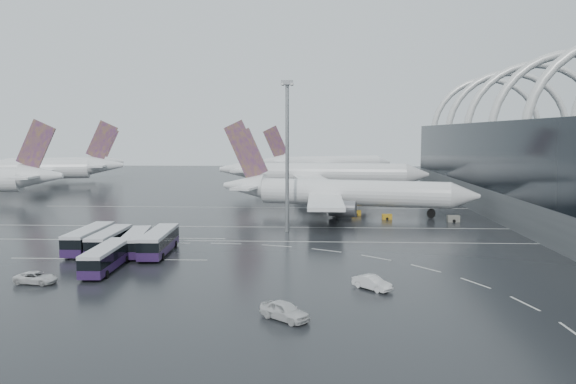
{
  "coord_description": "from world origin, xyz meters",
  "views": [
    {
      "loc": [
        4.83,
        -92.16,
        17.64
      ],
      "look_at": [
        0.14,
        8.93,
        7.0
      ],
      "focal_mm": 35.0,
      "sensor_mm": 36.0,
      "label": 1
    }
  ],
  "objects_px": {
    "jet_remote_far": "(61,166)",
    "van_curve_c": "(372,283)",
    "airliner_main": "(341,193)",
    "gse_cart_belly_e": "(356,213)",
    "bus_row_near_d": "(159,241)",
    "bus_row_far_c": "(106,257)",
    "bus_row_near_b": "(110,240)",
    "airliner_gate_c": "(325,164)",
    "airliner_gate_b": "(319,174)",
    "gse_cart_belly_a": "(387,217)",
    "van_curve_b": "(285,311)",
    "floodlight_mast": "(287,138)",
    "gse_cart_belly_d": "(453,219)",
    "bus_row_near_a": "(89,238)",
    "jet_remote_mid": "(49,169)",
    "bus_row_near_c": "(136,242)",
    "van_curve_a": "(36,278)"
  },
  "relations": [
    {
      "from": "airliner_main",
      "to": "airliner_gate_c",
      "type": "xyz_separation_m",
      "value": [
        -1.11,
        108.12,
        0.45
      ]
    },
    {
      "from": "van_curve_a",
      "to": "floodlight_mast",
      "type": "height_order",
      "value": "floodlight_mast"
    },
    {
      "from": "bus_row_near_b",
      "to": "bus_row_near_d",
      "type": "distance_m",
      "value": 7.76
    },
    {
      "from": "jet_remote_far",
      "to": "bus_row_near_d",
      "type": "distance_m",
      "value": 147.47
    },
    {
      "from": "van_curve_a",
      "to": "bus_row_near_d",
      "type": "bearing_deg",
      "value": -22.93
    },
    {
      "from": "jet_remote_far",
      "to": "van_curve_c",
      "type": "bearing_deg",
      "value": 100.44
    },
    {
      "from": "jet_remote_mid",
      "to": "floodlight_mast",
      "type": "bearing_deg",
      "value": 123.06
    },
    {
      "from": "van_curve_a",
      "to": "bus_row_far_c",
      "type": "bearing_deg",
      "value": -33.41
    },
    {
      "from": "bus_row_near_c",
      "to": "airliner_main",
      "type": "bearing_deg",
      "value": -46.19
    },
    {
      "from": "bus_row_near_a",
      "to": "bus_row_near_c",
      "type": "distance_m",
      "value": 7.62
    },
    {
      "from": "airliner_main",
      "to": "bus_row_near_b",
      "type": "xyz_separation_m",
      "value": [
        -36.15,
        -39.6,
        -2.98
      ]
    },
    {
      "from": "airliner_gate_b",
      "to": "van_curve_c",
      "type": "height_order",
      "value": "airliner_gate_b"
    },
    {
      "from": "airliner_gate_b",
      "to": "gse_cart_belly_d",
      "type": "distance_m",
      "value": 60.94
    },
    {
      "from": "bus_row_near_a",
      "to": "van_curve_a",
      "type": "bearing_deg",
      "value": -176.85
    },
    {
      "from": "airliner_main",
      "to": "gse_cart_belly_a",
      "type": "relative_size",
      "value": 27.72
    },
    {
      "from": "airliner_gate_b",
      "to": "gse_cart_belly_a",
      "type": "relative_size",
      "value": 31.32
    },
    {
      "from": "bus_row_near_d",
      "to": "bus_row_far_c",
      "type": "height_order",
      "value": "bus_row_near_d"
    },
    {
      "from": "bus_row_near_c",
      "to": "bus_row_far_c",
      "type": "relative_size",
      "value": 1.0
    },
    {
      "from": "airliner_main",
      "to": "gse_cart_belly_d",
      "type": "height_order",
      "value": "airliner_main"
    },
    {
      "from": "floodlight_mast",
      "to": "gse_cart_belly_e",
      "type": "xyz_separation_m",
      "value": [
        13.93,
        21.03,
        -16.32
      ]
    },
    {
      "from": "gse_cart_belly_a",
      "to": "gse_cart_belly_e",
      "type": "bearing_deg",
      "value": 136.09
    },
    {
      "from": "jet_remote_mid",
      "to": "van_curve_c",
      "type": "xyz_separation_m",
      "value": [
        95.19,
        -120.58,
        -4.89
      ]
    },
    {
      "from": "jet_remote_far",
      "to": "bus_row_near_b",
      "type": "bearing_deg",
      "value": 92.57
    },
    {
      "from": "airliner_gate_c",
      "to": "bus_row_far_c",
      "type": "bearing_deg",
      "value": -123.94
    },
    {
      "from": "jet_remote_far",
      "to": "bus_row_far_c",
      "type": "xyz_separation_m",
      "value": [
        69.21,
        -138.08,
        -3.68
      ]
    },
    {
      "from": "airliner_gate_c",
      "to": "bus_row_near_a",
      "type": "relative_size",
      "value": 4.04
    },
    {
      "from": "gse_cart_belly_a",
      "to": "bus_row_near_d",
      "type": "bearing_deg",
      "value": -137.35
    },
    {
      "from": "jet_remote_far",
      "to": "gse_cart_belly_d",
      "type": "distance_m",
      "value": 156.63
    },
    {
      "from": "van_curve_c",
      "to": "bus_row_near_d",
      "type": "bearing_deg",
      "value": 104.68
    },
    {
      "from": "bus_row_near_d",
      "to": "van_curve_a",
      "type": "height_order",
      "value": "bus_row_near_d"
    },
    {
      "from": "floodlight_mast",
      "to": "gse_cart_belly_d",
      "type": "bearing_deg",
      "value": 21.43
    },
    {
      "from": "bus_row_near_b",
      "to": "jet_remote_mid",
      "type": "bearing_deg",
      "value": 29.19
    },
    {
      "from": "jet_remote_far",
      "to": "van_curve_b",
      "type": "height_order",
      "value": "jet_remote_far"
    },
    {
      "from": "bus_row_far_c",
      "to": "gse_cart_belly_e",
      "type": "distance_m",
      "value": 62.01
    },
    {
      "from": "airliner_main",
      "to": "bus_row_near_b",
      "type": "bearing_deg",
      "value": -120.14
    },
    {
      "from": "airliner_gate_c",
      "to": "gse_cart_belly_a",
      "type": "distance_m",
      "value": 114.42
    },
    {
      "from": "floodlight_mast",
      "to": "gse_cart_belly_a",
      "type": "bearing_deg",
      "value": 37.87
    },
    {
      "from": "floodlight_mast",
      "to": "gse_cart_belly_e",
      "type": "height_order",
      "value": "floodlight_mast"
    },
    {
      "from": "airliner_main",
      "to": "gse_cart_belly_e",
      "type": "xyz_separation_m",
      "value": [
        3.39,
        -0.1,
        -4.18
      ]
    },
    {
      "from": "bus_row_near_a",
      "to": "bus_row_near_c",
      "type": "bearing_deg",
      "value": -100.11
    },
    {
      "from": "jet_remote_mid",
      "to": "gse_cart_belly_a",
      "type": "xyz_separation_m",
      "value": [
        103.59,
        -68.2,
        -5.13
      ]
    },
    {
      "from": "floodlight_mast",
      "to": "gse_cart_belly_d",
      "type": "relative_size",
      "value": 11.48
    },
    {
      "from": "gse_cart_belly_d",
      "to": "bus_row_near_a",
      "type": "bearing_deg",
      "value": -153.68
    },
    {
      "from": "floodlight_mast",
      "to": "jet_remote_mid",
      "type": "bearing_deg",
      "value": 135.07
    },
    {
      "from": "gse_cart_belly_a",
      "to": "gse_cart_belly_d",
      "type": "height_order",
      "value": "gse_cart_belly_d"
    },
    {
      "from": "jet_remote_far",
      "to": "gse_cart_belly_a",
      "type": "distance_m",
      "value": 145.01
    },
    {
      "from": "airliner_main",
      "to": "jet_remote_far",
      "type": "xyz_separation_m",
      "value": [
        -101.74,
        87.45,
        0.68
      ]
    },
    {
      "from": "gse_cart_belly_a",
      "to": "van_curve_b",
      "type": "bearing_deg",
      "value": -105.69
    },
    {
      "from": "airliner_main",
      "to": "van_curve_a",
      "type": "height_order",
      "value": "airliner_main"
    },
    {
      "from": "airliner_gate_c",
      "to": "bus_row_near_d",
      "type": "height_order",
      "value": "airliner_gate_c"
    }
  ]
}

